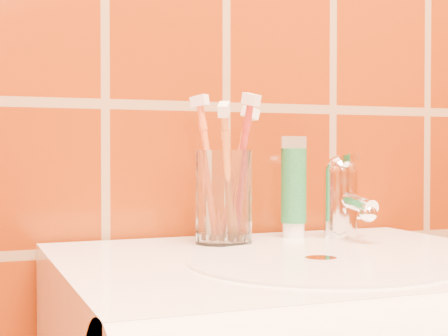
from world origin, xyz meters
name	(u,v)px	position (x,y,z in m)	size (l,w,h in m)	color
glass_tumbler	(223,197)	(-0.04, 1.10, 0.91)	(0.08, 0.08, 0.13)	white
toothpaste_tube	(294,190)	(0.08, 1.12, 0.92)	(0.04, 0.04, 0.15)	white
faucet	(342,194)	(0.14, 1.09, 0.91)	(0.05, 0.11, 0.12)	white
toothbrush_0	(235,175)	(-0.02, 1.12, 0.94)	(0.08, 0.04, 0.19)	#CD5924
toothbrush_1	(240,170)	(-0.03, 1.09, 0.95)	(0.04, 0.06, 0.21)	#A92B24
toothbrush_2	(228,177)	(-0.05, 1.07, 0.94)	(0.06, 0.08, 0.19)	#C96823
toothbrush_3	(209,170)	(-0.06, 1.11, 0.95)	(0.04, 0.05, 0.21)	orange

